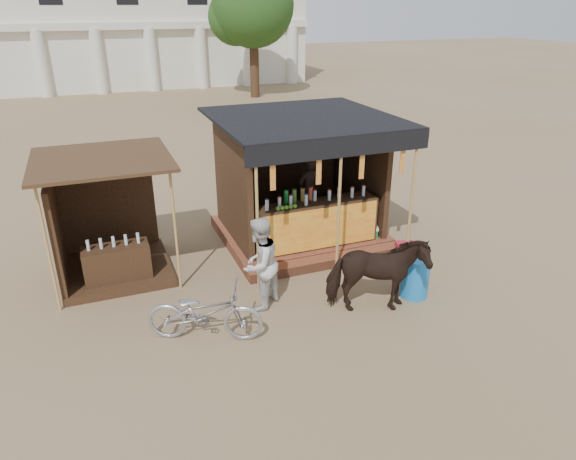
% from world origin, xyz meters
% --- Properties ---
extents(ground, '(120.00, 120.00, 0.00)m').
position_xyz_m(ground, '(0.00, 0.00, 0.00)').
color(ground, '#846B4C').
rests_on(ground, ground).
extents(main_stall, '(3.60, 3.61, 2.78)m').
position_xyz_m(main_stall, '(1.01, 3.36, 1.02)').
color(main_stall, brown).
rests_on(main_stall, ground).
extents(secondary_stall, '(2.40, 2.40, 2.38)m').
position_xyz_m(secondary_stall, '(-3.17, 3.24, 0.85)').
color(secondary_stall, '#3D2716').
rests_on(secondary_stall, ground).
extents(cow, '(1.80, 1.21, 1.40)m').
position_xyz_m(cow, '(1.03, 0.14, 0.70)').
color(cow, black).
rests_on(cow, ground).
extents(motorbike, '(1.93, 1.32, 0.96)m').
position_xyz_m(motorbike, '(-1.87, 0.42, 0.48)').
color(motorbike, '#9F9FA8').
rests_on(motorbike, ground).
extents(bystander, '(1.03, 1.00, 1.67)m').
position_xyz_m(bystander, '(-0.75, 1.01, 0.83)').
color(bystander, beige).
rests_on(bystander, ground).
extents(blue_barrel, '(0.59, 0.59, 0.76)m').
position_xyz_m(blue_barrel, '(1.96, 0.33, 0.38)').
color(blue_barrel, '#186DB9').
rests_on(blue_barrel, ground).
extents(red_crate, '(0.49, 0.47, 0.31)m').
position_xyz_m(red_crate, '(2.70, 1.68, 0.16)').
color(red_crate, '#A31B2E').
rests_on(red_crate, ground).
extents(cooler, '(0.75, 0.63, 0.46)m').
position_xyz_m(cooler, '(2.15, 2.60, 0.23)').
color(cooler, '#19702D').
rests_on(cooler, ground).
extents(background_building, '(26.00, 7.45, 8.18)m').
position_xyz_m(background_building, '(-2.00, 29.94, 3.98)').
color(background_building, silver).
rests_on(background_building, ground).
extents(tree, '(4.50, 4.40, 7.00)m').
position_xyz_m(tree, '(5.81, 22.14, 4.63)').
color(tree, '#382314').
rests_on(tree, ground).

